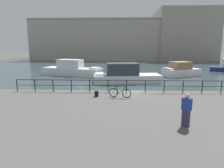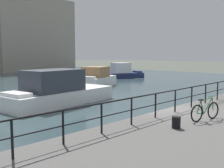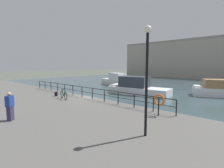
% 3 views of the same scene
% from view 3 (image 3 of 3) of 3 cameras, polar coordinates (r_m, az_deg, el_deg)
% --- Properties ---
extents(ground_plane, '(240.00, 240.00, 0.00)m').
position_cam_3_polar(ground_plane, '(17.63, -7.56, -7.28)').
color(ground_plane, '#4C5147').
extents(water_basin, '(80.00, 60.00, 0.01)m').
position_cam_3_polar(water_basin, '(43.48, 24.39, 0.34)').
color(water_basin, '#33474C').
rests_on(water_basin, ground_plane).
extents(quay_promenade, '(56.00, 13.00, 0.94)m').
position_cam_3_polar(quay_promenade, '(14.35, -28.06, -9.23)').
color(quay_promenade, '#565451').
rests_on(quay_promenade, ground_plane).
extents(moored_harbor_tender, '(10.21, 5.63, 2.59)m').
position_cam_3_polar(moored_harbor_tender, '(34.12, 2.08, 0.99)').
color(moored_harbor_tender, white).
rests_on(moored_harbor_tender, water_basin).
extents(moored_white_yacht, '(6.42, 4.64, 2.30)m').
position_cam_3_polar(moored_white_yacht, '(26.32, 32.37, -1.61)').
color(moored_white_yacht, white).
rests_on(moored_white_yacht, water_basin).
extents(moored_green_narrowboat, '(9.15, 4.01, 2.57)m').
position_cam_3_polar(moored_green_narrowboat, '(24.35, 8.54, -1.11)').
color(moored_green_narrowboat, white).
rests_on(moored_green_narrowboat, water_basin).
extents(quay_railing, '(19.33, 0.07, 1.08)m').
position_cam_3_polar(quay_railing, '(17.13, -10.32, -2.01)').
color(quay_railing, black).
rests_on(quay_railing, quay_promenade).
extents(parked_bicycle, '(1.74, 0.43, 0.98)m').
position_cam_3_polar(parked_bicycle, '(16.67, -16.31, -3.61)').
color(parked_bicycle, black).
rests_on(parked_bicycle, quay_promenade).
extents(mooring_bollard, '(0.32, 0.32, 0.44)m').
position_cam_3_polar(mooring_bollard, '(18.41, -18.72, -3.29)').
color(mooring_bollard, black).
rests_on(mooring_bollard, quay_promenade).
extents(life_ring_stand, '(0.75, 0.16, 1.40)m').
position_cam_3_polar(life_ring_stand, '(11.02, 15.94, -5.55)').
color(life_ring_stand, black).
rests_on(life_ring_stand, quay_promenade).
extents(quay_lamp_post, '(0.32, 0.32, 4.91)m').
position_cam_3_polar(quay_lamp_post, '(7.44, 11.93, 5.56)').
color(quay_lamp_post, black).
rests_on(quay_lamp_post, quay_promenade).
extents(standing_person, '(0.50, 0.52, 1.69)m').
position_cam_3_polar(standing_person, '(11.36, -31.77, -6.48)').
color(standing_person, '#332D4C').
rests_on(standing_person, quay_promenade).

